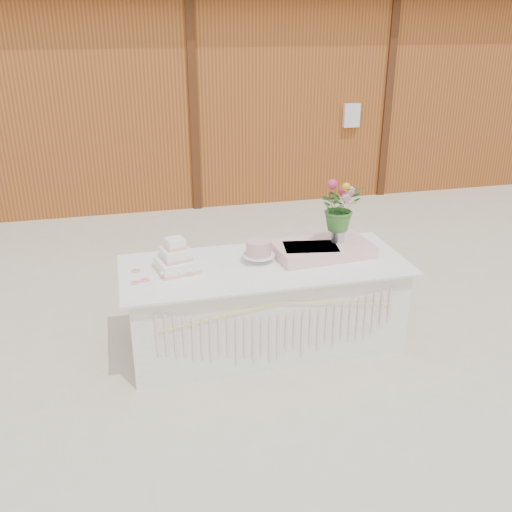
{
  "coord_description": "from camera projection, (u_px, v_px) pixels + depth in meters",
  "views": [
    {
      "loc": [
        -1.12,
        -4.23,
        2.69
      ],
      "look_at": [
        0.0,
        0.3,
        0.72
      ],
      "focal_mm": 40.0,
      "sensor_mm": 36.0,
      "label": 1
    }
  ],
  "objects": [
    {
      "name": "ground",
      "position": [
        264.0,
        343.0,
        5.08
      ],
      "size": [
        80.0,
        80.0,
        0.0
      ],
      "primitive_type": "plane",
      "color": "beige",
      "rests_on": "ground"
    },
    {
      "name": "pink_cake_stand",
      "position": [
        259.0,
        250.0,
        4.77
      ],
      "size": [
        0.27,
        0.27,
        0.19
      ],
      "color": "white",
      "rests_on": "cake_table"
    },
    {
      "name": "wedding_cake",
      "position": [
        176.0,
        260.0,
        4.62
      ],
      "size": [
        0.37,
        0.37,
        0.28
      ],
      "rotation": [
        0.0,
        0.0,
        0.24
      ],
      "color": "white",
      "rests_on": "cake_table"
    },
    {
      "name": "bouquet",
      "position": [
        340.0,
        202.0,
        4.83
      ],
      "size": [
        0.44,
        0.4,
        0.41
      ],
      "primitive_type": "imported",
      "rotation": [
        0.0,
        0.0,
        0.27
      ],
      "color": "#39702C",
      "rests_on": "flower_vase"
    },
    {
      "name": "barn",
      "position": [
        176.0,
        80.0,
        9.79
      ],
      "size": [
        12.6,
        4.6,
        3.3
      ],
      "color": "#9F5021",
      "rests_on": "ground"
    },
    {
      "name": "loose_flowers",
      "position": [
        142.0,
        272.0,
        4.6
      ],
      "size": [
        0.28,
        0.41,
        0.02
      ],
      "primitive_type": null,
      "rotation": [
        0.0,
        0.0,
        0.37
      ],
      "color": "pink",
      "rests_on": "cake_table"
    },
    {
      "name": "satin_runner",
      "position": [
        322.0,
        249.0,
        4.95
      ],
      "size": [
        0.87,
        0.55,
        0.1
      ],
      "primitive_type": "cube",
      "rotation": [
        0.0,
        0.0,
        0.08
      ],
      "color": "#FFCDCD",
      "rests_on": "cake_table"
    },
    {
      "name": "flower_vase",
      "position": [
        338.0,
        233.0,
        4.94
      ],
      "size": [
        0.12,
        0.12,
        0.16
      ],
      "primitive_type": "cylinder",
      "color": "#B8B8BD",
      "rests_on": "satin_runner"
    },
    {
      "name": "cake_table",
      "position": [
        264.0,
        305.0,
        4.92
      ],
      "size": [
        2.4,
        1.0,
        0.77
      ],
      "color": "white",
      "rests_on": "ground"
    }
  ]
}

